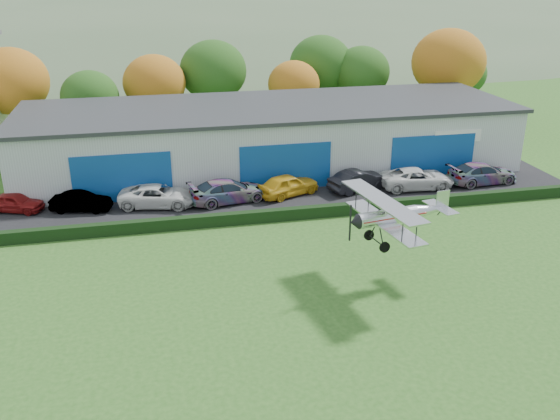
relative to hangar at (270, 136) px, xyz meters
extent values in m
plane|color=#2A5A1C|center=(-5.00, -27.98, -2.66)|extent=(300.00, 300.00, 0.00)
cube|color=black|center=(-2.00, -6.98, -2.63)|extent=(48.00, 9.00, 0.05)
cube|color=black|center=(-2.00, -11.78, -2.26)|extent=(46.00, 0.60, 0.80)
cube|color=#B2B7BC|center=(0.00, 0.02, -0.16)|extent=(40.00, 12.00, 5.00)
cube|color=#2D3033|center=(0.00, 0.02, 2.49)|extent=(40.60, 12.60, 0.30)
cube|color=#114591|center=(-12.00, -6.03, -0.86)|extent=(7.00, 0.12, 3.60)
cube|color=#114591|center=(0.00, -6.03, -0.86)|extent=(7.00, 0.12, 3.60)
cube|color=#114591|center=(12.00, -6.03, -0.86)|extent=(7.00, 0.12, 3.60)
cylinder|color=#3D2614|center=(-22.00, 12.02, -1.08)|extent=(0.36, 0.36, 3.15)
ellipsoid|color=#954612|center=(-22.00, 12.02, 3.37)|extent=(6.84, 6.84, 6.16)
cylinder|color=#3D2614|center=(-15.00, 10.02, -1.43)|extent=(0.36, 0.36, 2.45)
ellipsoid|color=#1E4C14|center=(-15.00, 10.02, 2.03)|extent=(5.32, 5.32, 4.79)
cylinder|color=#3D2614|center=(-9.00, 12.02, -1.26)|extent=(0.36, 0.36, 2.80)
ellipsoid|color=#954612|center=(-9.00, 12.02, 2.70)|extent=(6.08, 6.08, 5.47)
cylinder|color=#3D2614|center=(-3.00, 14.02, -1.08)|extent=(0.36, 0.36, 3.15)
ellipsoid|color=#1E4C14|center=(-3.00, 14.02, 3.37)|extent=(6.84, 6.84, 6.16)
cylinder|color=#3D2614|center=(5.00, 12.02, -1.43)|extent=(0.36, 0.36, 2.45)
ellipsoid|color=#954612|center=(5.00, 12.02, 2.03)|extent=(5.32, 5.32, 4.79)
cylinder|color=#3D2614|center=(13.00, 14.02, -1.26)|extent=(0.36, 0.36, 2.80)
ellipsoid|color=#1E4C14|center=(13.00, 14.02, 2.70)|extent=(6.08, 6.08, 5.47)
cylinder|color=#3D2614|center=(21.00, 10.02, -0.91)|extent=(0.36, 0.36, 3.50)
ellipsoid|color=#954612|center=(21.00, 10.02, 4.04)|extent=(7.60, 7.60, 6.84)
cylinder|color=#3D2614|center=(25.00, 14.02, -1.43)|extent=(0.36, 0.36, 2.45)
ellipsoid|color=#1E4C14|center=(25.00, 14.02, 2.03)|extent=(5.32, 5.32, 4.79)
cylinder|color=#3D2614|center=(9.00, 16.02, -1.08)|extent=(0.36, 0.36, 3.15)
ellipsoid|color=#1E4C14|center=(9.00, 16.02, 3.37)|extent=(6.84, 6.84, 6.16)
ellipsoid|color=#4C6642|center=(15.00, 112.02, -18.06)|extent=(320.00, 196.00, 56.00)
ellipsoid|color=#4C6642|center=(85.00, 112.02, -12.56)|extent=(240.00, 126.00, 36.00)
imported|color=maroon|center=(-19.35, -6.36, -1.94)|extent=(4.24, 2.82, 1.34)
imported|color=gray|center=(-14.89, -7.26, -1.93)|extent=(4.32, 2.28, 1.35)
imported|color=silver|center=(-9.62, -7.46, -1.85)|extent=(5.84, 3.52, 1.52)
imported|color=gray|center=(-4.62, -7.70, -1.78)|extent=(6.06, 3.39, 1.66)
imported|color=gold|center=(-0.12, -7.34, -1.79)|extent=(5.16, 3.68, 1.63)
imported|color=black|center=(5.37, -7.43, -1.82)|extent=(5.08, 3.12, 1.58)
imported|color=silver|center=(9.89, -7.95, -1.82)|extent=(5.81, 2.97, 1.57)
imported|color=gray|center=(15.37, -7.98, -1.79)|extent=(5.76, 2.68, 1.63)
cylinder|color=silver|center=(1.84, -21.43, 1.20)|extent=(3.47, 1.35, 0.80)
cone|color=silver|center=(4.48, -20.99, 1.20)|extent=(2.07, 1.11, 0.80)
cone|color=black|center=(-0.05, -21.74, 1.20)|extent=(0.57, 0.86, 0.80)
cube|color=#A21413|center=(2.10, -21.39, 1.25)|extent=(3.83, 1.42, 0.05)
cube|color=black|center=(2.28, -21.36, 1.58)|extent=(1.14, 0.70, 0.22)
cube|color=silver|center=(1.66, -21.46, 0.94)|extent=(2.15, 6.51, 0.09)
cube|color=silver|center=(1.49, -21.49, 2.14)|extent=(2.30, 6.88, 0.09)
cylinder|color=black|center=(1.65, -23.81, 1.54)|extent=(0.06, 0.06, 1.16)
cylinder|color=black|center=(2.44, -23.68, 1.54)|extent=(0.06, 0.06, 1.16)
cylinder|color=black|center=(0.89, -19.24, 1.54)|extent=(0.06, 0.06, 1.16)
cylinder|color=black|center=(1.68, -19.11, 1.54)|extent=(0.06, 0.06, 1.16)
cylinder|color=black|center=(1.54, -21.80, 1.83)|extent=(0.08, 0.20, 0.67)
cylinder|color=black|center=(1.44, -21.18, 1.83)|extent=(0.08, 0.20, 0.67)
cylinder|color=black|center=(1.37, -21.89, 0.44)|extent=(0.16, 0.62, 1.09)
cylinder|color=black|center=(1.25, -21.14, 0.44)|extent=(0.16, 0.62, 1.09)
cylinder|color=black|center=(1.31, -21.52, -0.09)|extent=(0.34, 1.68, 0.06)
cylinder|color=black|center=(1.44, -22.31, -0.09)|extent=(0.58, 0.22, 0.57)
cylinder|color=black|center=(1.18, -20.73, -0.09)|extent=(0.58, 0.22, 0.57)
cylinder|color=black|center=(5.09, -20.89, 0.98)|extent=(0.33, 0.11, 0.38)
cube|color=silver|center=(5.09, -20.89, 1.25)|extent=(1.17, 2.42, 0.05)
cube|color=silver|center=(5.18, -20.88, 1.69)|extent=(0.80, 0.18, 0.98)
cube|color=black|center=(-0.29, -21.78, 1.20)|extent=(0.07, 0.11, 1.96)
camera|label=1|loc=(-9.80, -48.32, 13.21)|focal=38.68mm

